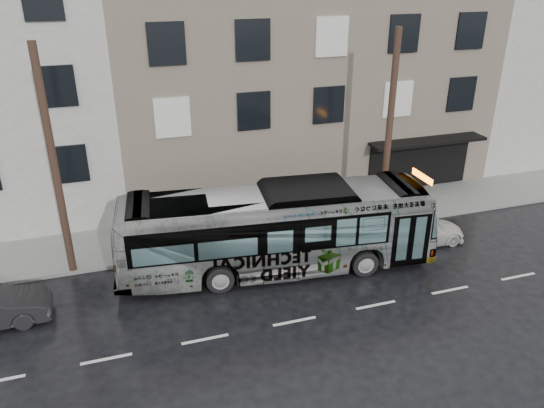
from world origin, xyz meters
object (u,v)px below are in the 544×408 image
Objects in this scene: utility_pole_front at (389,132)px; bus at (276,229)px; white_sedan at (419,231)px; sign_post at (403,197)px; utility_pole_rear at (54,166)px.

utility_pole_front reaches higher than bus.
sign_post is at bearing -7.31° from white_sedan.
white_sedan is at bearing -8.04° from utility_pole_rear.
utility_pole_rear is 8.78m from bus.
sign_post is 0.19× the size of bus.
bus reaches higher than white_sedan.
utility_pole_front and utility_pole_rear have the same top height.
utility_pole_front is at bearing 21.88° from white_sedan.
utility_pole_rear is 2.17× the size of white_sedan.
utility_pole_front is 1.00× the size of utility_pole_rear.
white_sedan is (0.78, -2.09, -4.05)m from utility_pole_front.
white_sedan is at bearing -98.62° from sign_post.
utility_pole_front is 0.71× the size of bus.
white_sedan is (6.77, 0.06, -1.17)m from bus.
sign_post is (15.10, 0.00, -3.30)m from utility_pole_rear.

